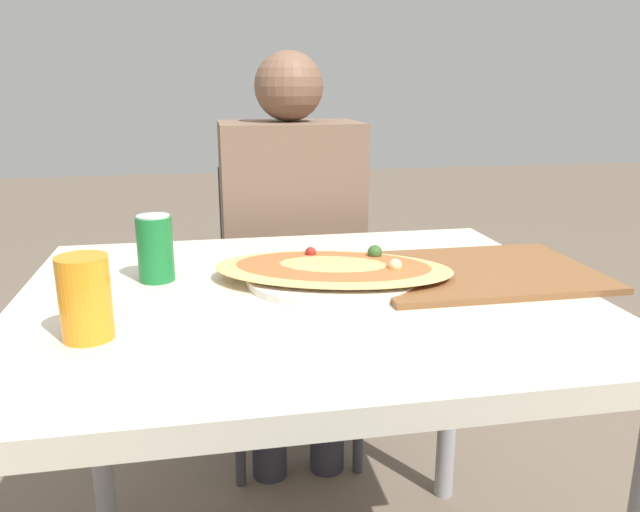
% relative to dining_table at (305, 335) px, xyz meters
% --- Properties ---
extents(dining_table, '(1.00, 0.84, 0.74)m').
position_rel_dining_table_xyz_m(dining_table, '(0.00, 0.00, 0.00)').
color(dining_table, beige).
rests_on(dining_table, ground_plane).
extents(chair_far_seated, '(0.40, 0.40, 0.86)m').
position_rel_dining_table_xyz_m(chair_far_seated, '(0.07, 0.75, -0.16)').
color(chair_far_seated, '#2D3851').
rests_on(chair_far_seated, ground_plane).
extents(person_seated, '(0.38, 0.29, 1.19)m').
position_rel_dining_table_xyz_m(person_seated, '(0.07, 0.64, 0.04)').
color(person_seated, '#2D2D38').
rests_on(person_seated, ground_plane).
extents(pizza_main, '(0.50, 0.36, 0.05)m').
position_rel_dining_table_xyz_m(pizza_main, '(0.06, 0.05, 0.10)').
color(pizza_main, white).
rests_on(pizza_main, dining_table).
extents(soda_can, '(0.07, 0.07, 0.12)m').
position_rel_dining_table_xyz_m(soda_can, '(-0.26, 0.12, 0.15)').
color(soda_can, '#197233').
rests_on(soda_can, dining_table).
extents(drink_glass, '(0.07, 0.07, 0.12)m').
position_rel_dining_table_xyz_m(drink_glass, '(-0.34, -0.15, 0.15)').
color(drink_glass, orange).
rests_on(drink_glass, dining_table).
extents(serving_tray, '(0.43, 0.32, 0.01)m').
position_rel_dining_table_xyz_m(serving_tray, '(0.35, 0.04, 0.09)').
color(serving_tray, brown).
rests_on(serving_tray, dining_table).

